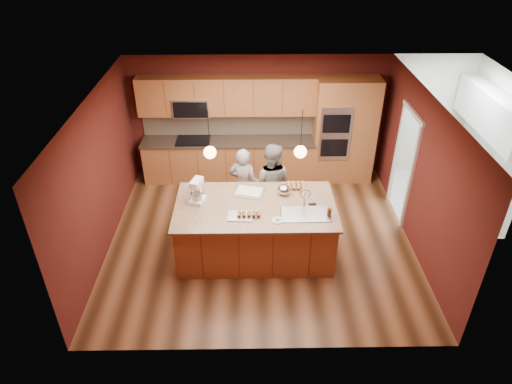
{
  "coord_description": "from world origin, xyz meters",
  "views": [
    {
      "loc": [
        -0.18,
        -6.7,
        5.31
      ],
      "look_at": [
        -0.08,
        -0.1,
        1.08
      ],
      "focal_mm": 32.0,
      "sensor_mm": 36.0,
      "label": 1
    }
  ],
  "objects_px": {
    "island": "(256,229)",
    "stand_mixer": "(197,192)",
    "mixing_bowl": "(284,190)",
    "person_left": "(243,185)",
    "person_right": "(271,183)"
  },
  "relations": [
    {
      "from": "person_left",
      "to": "mixing_bowl",
      "type": "relative_size",
      "value": 6.8
    },
    {
      "from": "mixing_bowl",
      "to": "person_left",
      "type": "bearing_deg",
      "value": 136.71
    },
    {
      "from": "island",
      "to": "stand_mixer",
      "type": "xyz_separation_m",
      "value": [
        -0.99,
        0.15,
        0.67
      ]
    },
    {
      "from": "person_left",
      "to": "island",
      "type": "bearing_deg",
      "value": 121.24
    },
    {
      "from": "island",
      "to": "person_right",
      "type": "bearing_deg",
      "value": 73.9
    },
    {
      "from": "island",
      "to": "stand_mixer",
      "type": "distance_m",
      "value": 1.2
    },
    {
      "from": "person_right",
      "to": "stand_mixer",
      "type": "height_order",
      "value": "person_right"
    },
    {
      "from": "island",
      "to": "stand_mixer",
      "type": "bearing_deg",
      "value": 171.61
    },
    {
      "from": "island",
      "to": "stand_mixer",
      "type": "relative_size",
      "value": 6.45
    },
    {
      "from": "stand_mixer",
      "to": "mixing_bowl",
      "type": "xyz_separation_m",
      "value": [
        1.47,
        0.19,
        -0.09
      ]
    },
    {
      "from": "stand_mixer",
      "to": "mixing_bowl",
      "type": "bearing_deg",
      "value": 25.71
    },
    {
      "from": "person_left",
      "to": "mixing_bowl",
      "type": "bearing_deg",
      "value": 155.24
    },
    {
      "from": "island",
      "to": "person_left",
      "type": "height_order",
      "value": "person_left"
    },
    {
      "from": "person_right",
      "to": "mixing_bowl",
      "type": "relative_size",
      "value": 7.19
    },
    {
      "from": "mixing_bowl",
      "to": "person_right",
      "type": "bearing_deg",
      "value": 106.08
    }
  ]
}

